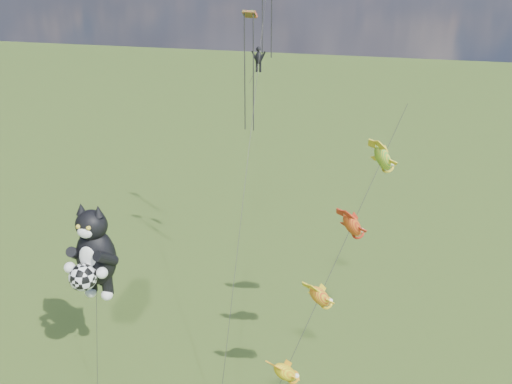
# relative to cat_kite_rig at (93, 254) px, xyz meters

# --- Properties ---
(cat_kite_rig) EXTENTS (3.02, 4.37, 11.49)m
(cat_kite_rig) POSITION_rel_cat_kite_rig_xyz_m (0.00, 0.00, 0.00)
(cat_kite_rig) COLOR #4F3828
(cat_kite_rig) RESTS_ON ground
(fish_windsock_rig) EXTENTS (6.38, 14.73, 16.95)m
(fish_windsock_rig) POSITION_rel_cat_kite_rig_xyz_m (14.35, 1.19, 1.14)
(fish_windsock_rig) COLOR #4F3828
(fish_windsock_rig) RESTS_ON ground
(parafoil_rig) EXTENTS (3.08, 17.33, 26.54)m
(parafoil_rig) POSITION_rel_cat_kite_rig_xyz_m (6.53, 12.42, 10.60)
(parafoil_rig) COLOR #4F3828
(parafoil_rig) RESTS_ON ground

